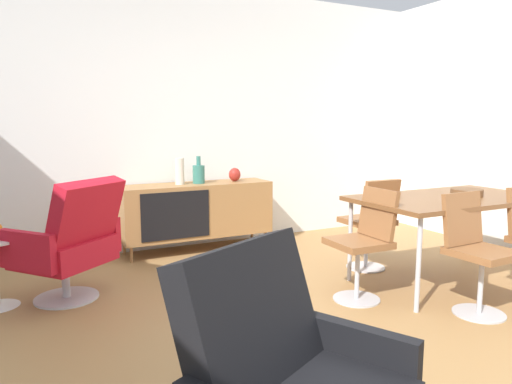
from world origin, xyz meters
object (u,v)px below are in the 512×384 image
at_px(dining_table, 449,202).
at_px(dining_chair_front_left, 475,248).
at_px(vase_ceramic_small, 235,175).
at_px(vase_cobalt, 179,171).
at_px(vase_sculptural_dark, 199,174).
at_px(sideboard, 197,210).
at_px(wooden_bowl_on_table, 467,192).
at_px(dining_chair_near_window, 365,240).
at_px(lounge_chair_red, 70,241).
at_px(dining_chair_back_left, 371,220).

distance_m(dining_table, dining_chair_front_left, 0.70).
relative_size(vase_ceramic_small, dining_chair_front_left, 0.17).
height_order(vase_cobalt, dining_table, vase_cobalt).
bearing_deg(vase_cobalt, dining_table, -48.34).
bearing_deg(vase_ceramic_small, vase_sculptural_dark, 180.00).
relative_size(sideboard, wooden_bowl_on_table, 6.15).
height_order(sideboard, dining_chair_near_window, dining_chair_near_window).
relative_size(dining_table, lounge_chair_red, 1.69).
distance_m(vase_ceramic_small, dining_chair_back_left, 1.61).
height_order(sideboard, dining_chair_back_left, dining_chair_back_left).
distance_m(vase_sculptural_dark, dining_chair_back_left, 1.85).
distance_m(sideboard, vase_ceramic_small, 0.57).
relative_size(vase_sculptural_dark, dining_chair_near_window, 0.34).
bearing_deg(dining_chair_back_left, sideboard, 130.91).
distance_m(dining_table, wooden_bowl_on_table, 0.18).
bearing_deg(dining_chair_front_left, vase_cobalt, 118.82).
relative_size(sideboard, dining_chair_front_left, 1.87).
xyz_separation_m(vase_cobalt, vase_sculptural_dark, (0.21, 0.00, -0.03)).
xyz_separation_m(dining_table, wooden_bowl_on_table, (0.16, -0.04, 0.07)).
distance_m(wooden_bowl_on_table, lounge_chair_red, 3.24).
distance_m(vase_cobalt, wooden_bowl_on_table, 2.74).
distance_m(vase_ceramic_small, wooden_bowl_on_table, 2.35).
distance_m(wooden_bowl_on_table, dining_chair_back_left, 0.84).
xyz_separation_m(sideboard, dining_chair_near_window, (0.66, -1.95, 0.03)).
bearing_deg(dining_chair_front_left, wooden_bowl_on_table, 45.45).
bearing_deg(vase_cobalt, wooden_bowl_on_table, -46.39).
bearing_deg(dining_chair_back_left, vase_cobalt, 134.89).
bearing_deg(dining_chair_front_left, dining_table, 57.72).
relative_size(vase_sculptural_dark, dining_chair_back_left, 0.34).
xyz_separation_m(dining_table, lounge_chair_red, (-2.91, 0.98, -0.23)).
relative_size(wooden_bowl_on_table, dining_chair_front_left, 0.30).
height_order(vase_sculptural_dark, wooden_bowl_on_table, vase_sculptural_dark).
xyz_separation_m(vase_sculptural_dark, dining_chair_front_left, (1.17, -2.50, -0.35)).
bearing_deg(lounge_chair_red, vase_ceramic_small, 28.25).
relative_size(dining_table, dining_chair_back_left, 1.87).
distance_m(vase_cobalt, lounge_chair_red, 1.57).
bearing_deg(dining_chair_back_left, wooden_bowl_on_table, -49.57).
relative_size(vase_sculptural_dark, wooden_bowl_on_table, 1.11).
relative_size(sideboard, vase_ceramic_small, 10.90).
xyz_separation_m(dining_chair_near_window, dining_chair_front_left, (0.54, -0.56, 0.00)).
height_order(vase_ceramic_small, dining_chair_near_window, vase_ceramic_small).
bearing_deg(sideboard, lounge_chair_red, -144.50).
relative_size(dining_chair_back_left, dining_chair_front_left, 1.00).
bearing_deg(vase_sculptural_dark, vase_ceramic_small, 0.00).
height_order(vase_ceramic_small, dining_chair_front_left, vase_ceramic_small).
height_order(vase_cobalt, vase_ceramic_small, vase_cobalt).
height_order(dining_chair_back_left, lounge_chair_red, lounge_chair_red).
bearing_deg(wooden_bowl_on_table, dining_chair_near_window, 177.98).
bearing_deg(dining_table, vase_ceramic_small, 119.53).
bearing_deg(vase_cobalt, dining_chair_back_left, -45.11).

